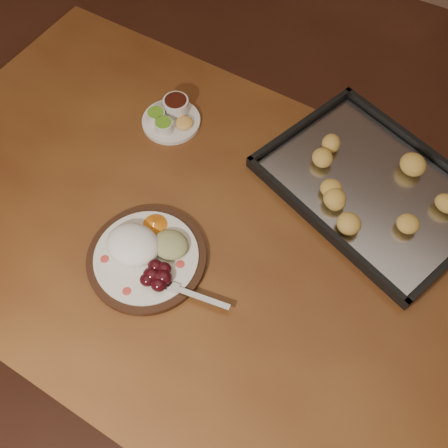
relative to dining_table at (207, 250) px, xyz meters
The scene contains 5 objects.
ground 0.69m from the dining_table, 135.56° to the left, with size 4.00×4.00×0.00m, color #562D1D.
dining_table is the anchor object (origin of this frame).
dinner_plate 0.18m from the dining_table, 123.23° to the right, with size 0.34×0.25×0.06m.
condiment_saucer 0.35m from the dining_table, 135.01° to the left, with size 0.15×0.15×0.05m.
baking_tray 0.41m from the dining_table, 44.44° to the left, with size 0.57×0.50×0.05m.
Camera 1 is at (0.45, -0.61, 1.71)m, focal length 40.00 mm.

